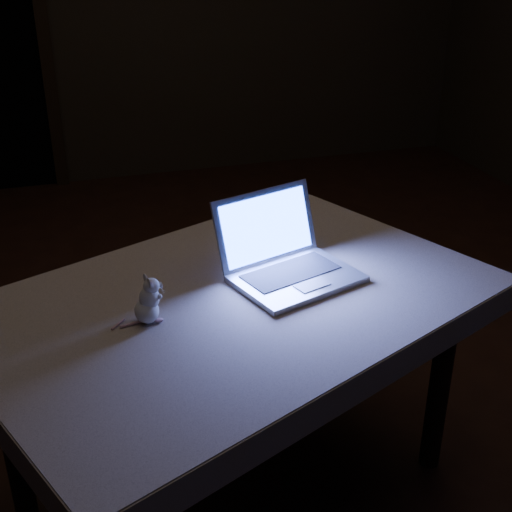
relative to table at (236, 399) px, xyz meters
name	(u,v)px	position (x,y,z in m)	size (l,w,h in m)	color
floor	(259,377)	(0.24, 0.53, -0.34)	(5.00, 5.00, 0.00)	black
table	(236,399)	(0.00, 0.00, 0.00)	(1.28, 0.82, 0.69)	black
tablecloth	(203,315)	(-0.09, -0.01, 0.31)	(1.37, 0.91, 0.08)	#B8A99C
laptop	(298,245)	(0.19, 0.02, 0.46)	(0.33, 0.29, 0.23)	#A6A6AB
plush_mouse	(146,300)	(-0.25, -0.06, 0.41)	(0.09, 0.09, 0.12)	silver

